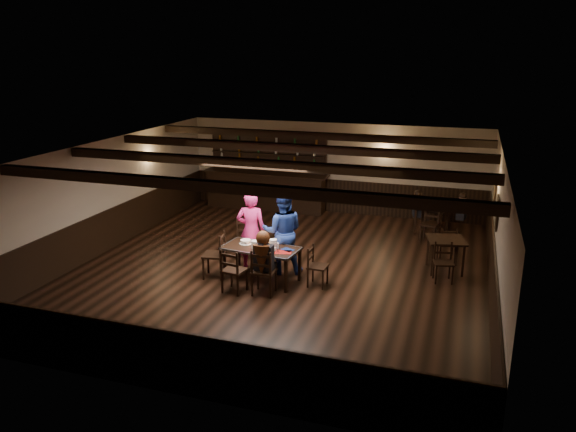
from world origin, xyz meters
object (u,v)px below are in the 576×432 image
(chair_near_right, at_px, (263,269))
(cake, at_px, (246,242))
(bar_counter, at_px, (266,185))
(man_blue, at_px, (283,232))
(chair_near_left, at_px, (232,268))
(dining_table, at_px, (261,251))
(woman_pink, at_px, (251,231))

(chair_near_right, height_order, cake, chair_near_right)
(bar_counter, bearing_deg, man_blue, -65.81)
(chair_near_left, distance_m, chair_near_right, 0.63)
(dining_table, height_order, man_blue, man_blue)
(man_blue, distance_m, cake, 0.85)
(chair_near_right, bearing_deg, woman_pink, 120.31)
(dining_table, xyz_separation_m, man_blue, (0.28, 0.62, 0.26))
(dining_table, relative_size, chair_near_left, 1.83)
(cake, bearing_deg, bar_counter, 105.70)
(man_blue, bearing_deg, chair_near_right, 74.58)
(woman_pink, relative_size, man_blue, 0.95)
(cake, bearing_deg, woman_pink, 97.70)
(chair_near_left, distance_m, woman_pink, 1.44)
(dining_table, distance_m, bar_counter, 5.76)
(woman_pink, bearing_deg, chair_near_right, 108.36)
(dining_table, distance_m, man_blue, 0.73)
(chair_near_left, xyz_separation_m, bar_counter, (-1.57, 6.23, 0.18))
(dining_table, bearing_deg, man_blue, 65.46)
(dining_table, bearing_deg, cake, 163.10)
(woman_pink, bearing_deg, chair_near_left, 83.67)
(woman_pink, distance_m, cake, 0.50)
(chair_near_left, relative_size, woman_pink, 0.52)
(man_blue, relative_size, cake, 6.66)
(dining_table, height_order, chair_near_right, chair_near_right)
(woman_pink, distance_m, man_blue, 0.74)
(chair_near_right, height_order, man_blue, man_blue)
(chair_near_left, relative_size, man_blue, 0.50)
(chair_near_left, xyz_separation_m, woman_pink, (-0.14, 1.39, 0.35))
(chair_near_right, relative_size, bar_counter, 0.25)
(chair_near_right, height_order, woman_pink, woman_pink)
(dining_table, height_order, chair_near_left, chair_near_left)
(dining_table, bearing_deg, woman_pink, 127.12)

